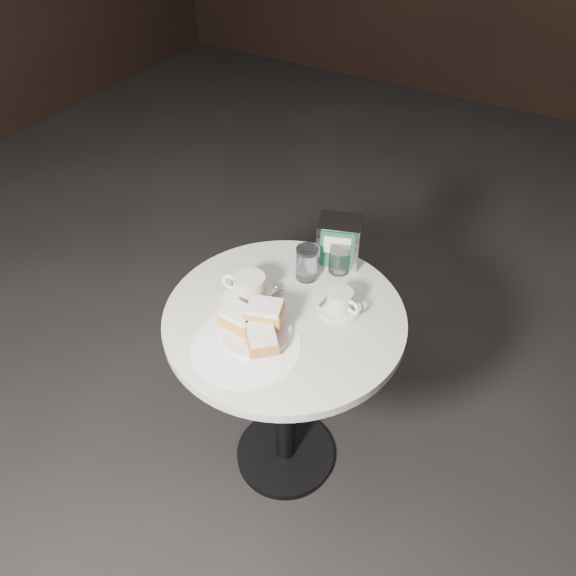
{
  "coord_description": "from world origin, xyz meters",
  "views": [
    {
      "loc": [
        0.58,
        -0.99,
        1.88
      ],
      "look_at": [
        0.0,
        0.02,
        0.83
      ],
      "focal_mm": 35.0,
      "sensor_mm": 36.0,
      "label": 1
    }
  ],
  "objects_px": {
    "beignet_plate": "(256,325)",
    "water_glass_left": "(307,263)",
    "coffee_cup_right": "(340,302)",
    "cafe_table": "(285,359)",
    "napkin_dispenser": "(339,241)",
    "coffee_cup_left": "(249,289)",
    "water_glass_right": "(340,256)"
  },
  "relations": [
    {
      "from": "beignet_plate",
      "to": "coffee_cup_left",
      "type": "height_order",
      "value": "beignet_plate"
    },
    {
      "from": "beignet_plate",
      "to": "coffee_cup_left",
      "type": "distance_m",
      "value": 0.15
    },
    {
      "from": "cafe_table",
      "to": "water_glass_right",
      "type": "bearing_deg",
      "value": 79.42
    },
    {
      "from": "cafe_table",
      "to": "water_glass_right",
      "type": "height_order",
      "value": "water_glass_right"
    },
    {
      "from": "coffee_cup_right",
      "to": "water_glass_left",
      "type": "relative_size",
      "value": 1.44
    },
    {
      "from": "cafe_table",
      "to": "napkin_dispenser",
      "type": "distance_m",
      "value": 0.4
    },
    {
      "from": "cafe_table",
      "to": "water_glass_left",
      "type": "relative_size",
      "value": 6.83
    },
    {
      "from": "beignet_plate",
      "to": "water_glass_left",
      "type": "distance_m",
      "value": 0.28
    },
    {
      "from": "coffee_cup_left",
      "to": "water_glass_left",
      "type": "height_order",
      "value": "water_glass_left"
    },
    {
      "from": "coffee_cup_right",
      "to": "napkin_dispenser",
      "type": "distance_m",
      "value": 0.23
    },
    {
      "from": "cafe_table",
      "to": "beignet_plate",
      "type": "xyz_separation_m",
      "value": [
        -0.03,
        -0.11,
        0.23
      ]
    },
    {
      "from": "cafe_table",
      "to": "water_glass_right",
      "type": "distance_m",
      "value": 0.36
    },
    {
      "from": "water_glass_left",
      "to": "napkin_dispenser",
      "type": "bearing_deg",
      "value": 68.15
    },
    {
      "from": "beignet_plate",
      "to": "water_glass_left",
      "type": "height_order",
      "value": "water_glass_left"
    },
    {
      "from": "cafe_table",
      "to": "coffee_cup_left",
      "type": "relative_size",
      "value": 4.04
    },
    {
      "from": "cafe_table",
      "to": "coffee_cup_left",
      "type": "bearing_deg",
      "value": 177.22
    },
    {
      "from": "coffee_cup_left",
      "to": "coffee_cup_right",
      "type": "xyz_separation_m",
      "value": [
        0.25,
        0.09,
        -0.01
      ]
    },
    {
      "from": "beignet_plate",
      "to": "coffee_cup_left",
      "type": "relative_size",
      "value": 1.38
    },
    {
      "from": "coffee_cup_left",
      "to": "beignet_plate",
      "type": "bearing_deg",
      "value": -59.95
    },
    {
      "from": "beignet_plate",
      "to": "water_glass_right",
      "type": "xyz_separation_m",
      "value": [
        0.08,
        0.36,
        0.02
      ]
    },
    {
      "from": "cafe_table",
      "to": "beignet_plate",
      "type": "distance_m",
      "value": 0.26
    },
    {
      "from": "water_glass_right",
      "to": "napkin_dispenser",
      "type": "height_order",
      "value": "napkin_dispenser"
    },
    {
      "from": "water_glass_right",
      "to": "napkin_dispenser",
      "type": "distance_m",
      "value": 0.05
    },
    {
      "from": "beignet_plate",
      "to": "napkin_dispenser",
      "type": "bearing_deg",
      "value": 82.56
    },
    {
      "from": "coffee_cup_right",
      "to": "cafe_table",
      "type": "bearing_deg",
      "value": -127.91
    },
    {
      "from": "coffee_cup_left",
      "to": "water_glass_right",
      "type": "distance_m",
      "value": 0.3
    },
    {
      "from": "beignet_plate",
      "to": "coffee_cup_right",
      "type": "xyz_separation_m",
      "value": [
        0.16,
        0.2,
        -0.01
      ]
    },
    {
      "from": "cafe_table",
      "to": "napkin_dispenser",
      "type": "xyz_separation_m",
      "value": [
        0.02,
        0.3,
        0.27
      ]
    },
    {
      "from": "beignet_plate",
      "to": "coffee_cup_right",
      "type": "distance_m",
      "value": 0.26
    },
    {
      "from": "water_glass_right",
      "to": "beignet_plate",
      "type": "bearing_deg",
      "value": -101.84
    },
    {
      "from": "coffee_cup_left",
      "to": "water_glass_right",
      "type": "xyz_separation_m",
      "value": [
        0.17,
        0.25,
        0.02
      ]
    },
    {
      "from": "coffee_cup_left",
      "to": "coffee_cup_right",
      "type": "height_order",
      "value": "coffee_cup_left"
    }
  ]
}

